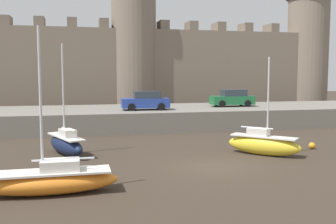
% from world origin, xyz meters
% --- Properties ---
extents(ground_plane, '(160.00, 160.00, 0.00)m').
position_xyz_m(ground_plane, '(0.00, 0.00, 0.00)').
color(ground_plane, '#382D23').
extents(quay_road, '(58.58, 10.00, 1.68)m').
position_xyz_m(quay_road, '(0.00, 16.72, 0.84)').
color(quay_road, slate).
rests_on(quay_road, ground).
extents(castle, '(52.49, 5.91, 18.60)m').
position_xyz_m(castle, '(-0.00, 28.49, 6.53)').
color(castle, '#7A6B5B').
rests_on(castle, ground).
extents(sailboat_midflat_centre, '(2.63, 4.56, 6.55)m').
position_xyz_m(sailboat_midflat_centre, '(-7.44, 4.95, 0.67)').
color(sailboat_midflat_centre, '#141E3D').
rests_on(sailboat_midflat_centre, ground).
extents(sailboat_near_channel_left, '(3.82, 3.91, 5.75)m').
position_xyz_m(sailboat_near_channel_left, '(3.92, 2.26, 0.67)').
color(sailboat_near_channel_left, yellow).
rests_on(sailboat_near_channel_left, ground).
extents(sailboat_foreground_right, '(5.40, 1.55, 6.61)m').
position_xyz_m(sailboat_foreground_right, '(-7.81, -2.86, 0.56)').
color(sailboat_foreground_right, orange).
rests_on(sailboat_foreground_right, ground).
extents(mooring_buoy_mid_mud, '(0.41, 0.41, 0.41)m').
position_xyz_m(mooring_buoy_mid_mud, '(7.86, 3.32, 0.21)').
color(mooring_buoy_mid_mud, orange).
rests_on(mooring_buoy_mid_mud, ground).
extents(car_quay_east, '(4.15, 1.98, 1.62)m').
position_xyz_m(car_quay_east, '(7.82, 16.59, 2.46)').
color(car_quay_east, '#1E6638').
rests_on(car_quay_east, quay_road).
extents(car_quay_centre_east, '(4.15, 1.98, 1.62)m').
position_xyz_m(car_quay_centre_east, '(-0.95, 14.79, 2.46)').
color(car_quay_centre_east, '#263F99').
rests_on(car_quay_centre_east, quay_road).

